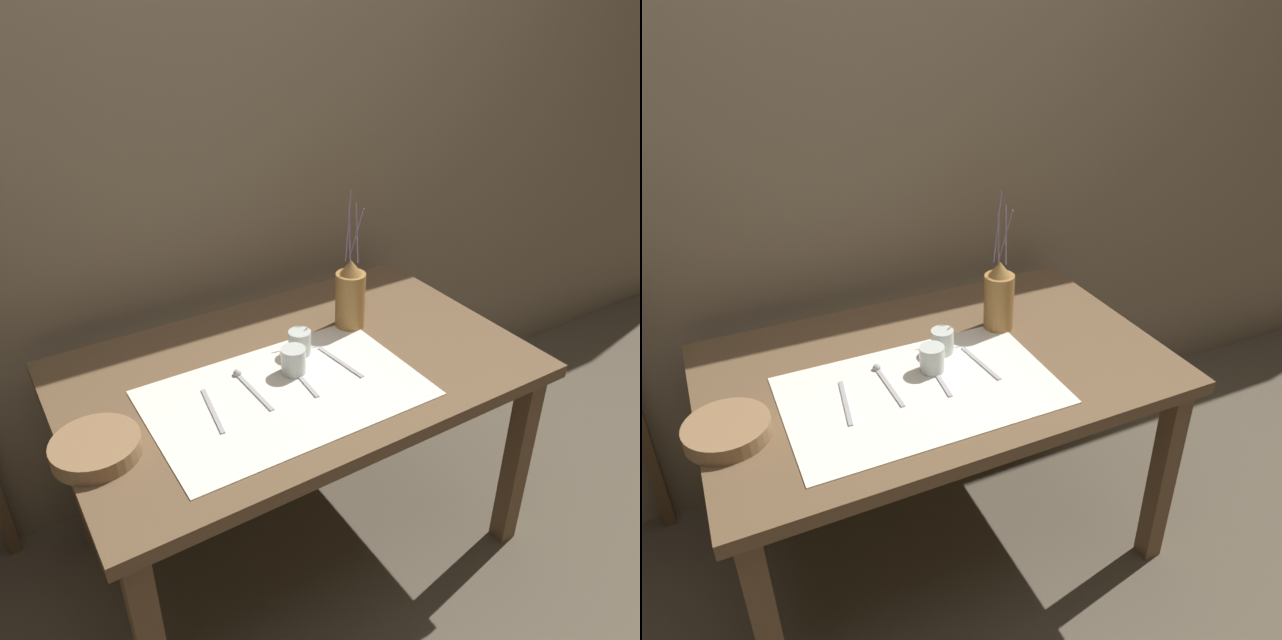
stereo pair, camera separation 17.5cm
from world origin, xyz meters
The scene contains 12 objects.
ground_plane centered at (0.00, 0.00, 0.00)m, with size 12.00×12.00×0.00m, color brown.
stone_wall_back centered at (0.00, 0.52, 1.20)m, with size 7.00×0.06×2.40m.
wooden_table centered at (0.00, 0.00, 0.62)m, with size 1.30×0.83×0.70m.
linen_cloth centered at (-0.09, -0.11, 0.71)m, with size 0.72×0.46×0.00m.
pitcher_with_flowers centered at (0.25, 0.10, 0.81)m, with size 0.09×0.09×0.43m.
wooden_bowl centered at (-0.58, -0.09, 0.73)m, with size 0.21×0.21×0.04m.
glass_tumbler_near centered at (-0.03, -0.03, 0.75)m, with size 0.07×0.07×0.08m.
glass_tumbler_far centered at (0.04, 0.04, 0.74)m, with size 0.07×0.07×0.07m.
fork_outer centered at (-0.29, -0.08, 0.71)m, with size 0.04×0.19×0.00m.
spoon_inner centered at (-0.16, 0.00, 0.71)m, with size 0.02×0.21×0.02m.
spoon_outer centered at (-0.02, -0.02, 0.71)m, with size 0.03×0.21×0.02m.
knife_center centered at (0.11, -0.06, 0.71)m, with size 0.03×0.19×0.00m.
Camera 1 is at (-0.72, -1.29, 1.69)m, focal length 35.00 mm.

